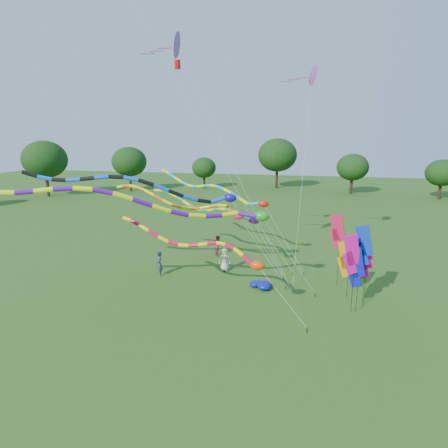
% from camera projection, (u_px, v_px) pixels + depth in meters
% --- Properties ---
extents(ground, '(160.00, 160.00, 0.00)m').
position_uv_depth(ground, '(245.00, 320.00, 21.38)').
color(ground, '#225115').
rests_on(ground, ground).
extents(tree_ring, '(116.82, 119.97, 9.72)m').
position_uv_depth(tree_ring, '(324.00, 212.00, 24.22)').
color(tree_ring, '#382314').
rests_on(tree_ring, ground).
extents(tube_kite_red, '(11.67, 2.96, 5.70)m').
position_uv_depth(tube_kite_red, '(206.00, 247.00, 22.12)').
color(tube_kite_red, black).
rests_on(tube_kite_red, ground).
extents(tube_kite_orange, '(13.10, 2.23, 7.22)m').
position_uv_depth(tube_kite_orange, '(191.00, 204.00, 27.00)').
color(tube_kite_orange, black).
rests_on(tube_kite_orange, ground).
extents(tube_kite_purple, '(16.68, 6.81, 8.37)m').
position_uv_depth(tube_kite_purple, '(167.00, 206.00, 21.23)').
color(tube_kite_purple, black).
rests_on(tube_kite_purple, ground).
extents(tube_kite_blue, '(16.45, 5.01, 8.64)m').
position_uv_depth(tube_kite_blue, '(153.00, 188.00, 24.72)').
color(tube_kite_blue, black).
rests_on(tube_kite_blue, ground).
extents(tube_kite_cyan, '(13.22, 6.22, 7.72)m').
position_uv_depth(tube_kite_cyan, '(219.00, 191.00, 31.12)').
color(tube_kite_cyan, black).
rests_on(tube_kite_cyan, ground).
extents(tube_kite_green, '(11.85, 2.97, 6.35)m').
position_uv_depth(tube_kite_green, '(217.00, 210.00, 29.85)').
color(tube_kite_green, black).
rests_on(tube_kite_green, ground).
extents(delta_kite_high_a, '(9.77, 1.67, 17.00)m').
position_uv_depth(delta_kite_high_a, '(175.00, 45.00, 22.32)').
color(delta_kite_high_a, black).
rests_on(delta_kite_high_a, ground).
extents(delta_kite_high_c, '(3.14, 7.26, 15.72)m').
position_uv_depth(delta_kite_high_c, '(312.00, 75.00, 27.16)').
color(delta_kite_high_c, black).
rests_on(delta_kite_high_c, ground).
extents(banner_pole_red, '(1.11, 0.50, 5.12)m').
position_uv_depth(banner_pole_red, '(337.00, 232.00, 25.58)').
color(banner_pole_red, black).
rests_on(banner_pole_red, ground).
extents(banner_pole_orange, '(1.16, 0.24, 3.86)m').
position_uv_depth(banner_pole_orange, '(345.00, 259.00, 23.82)').
color(banner_pole_orange, black).
rests_on(banner_pole_orange, ground).
extents(banner_pole_magenta_a, '(1.11, 0.50, 4.85)m').
position_uv_depth(banner_pole_magenta_a, '(351.00, 255.00, 21.55)').
color(banner_pole_magenta_a, black).
rests_on(banner_pole_magenta_a, ground).
extents(banner_pole_magenta_b, '(1.16, 0.24, 4.29)m').
position_uv_depth(banner_pole_magenta_b, '(364.00, 259.00, 22.49)').
color(banner_pole_magenta_b, black).
rests_on(banner_pole_magenta_b, ground).
extents(banner_pole_blue_b, '(1.15, 0.36, 5.25)m').
position_uv_depth(banner_pole_blue_b, '(363.00, 246.00, 21.93)').
color(banner_pole_blue_b, black).
rests_on(banner_pole_blue_b, ground).
extents(banner_pole_blue_a, '(1.16, 0.29, 4.03)m').
position_uv_depth(banner_pole_blue_a, '(355.00, 268.00, 21.81)').
color(banner_pole_blue_a, black).
rests_on(banner_pole_blue_a, ground).
extents(blue_nylon_heap, '(1.70, 1.50, 0.52)m').
position_uv_depth(blue_nylon_heap, '(259.00, 284.00, 25.94)').
color(blue_nylon_heap, '#0B1696').
rests_on(blue_nylon_heap, ground).
extents(person_a, '(0.96, 0.70, 1.80)m').
position_uv_depth(person_a, '(225.00, 260.00, 28.92)').
color(person_a, beige).
rests_on(person_a, ground).
extents(person_b, '(0.65, 0.79, 1.85)m').
position_uv_depth(person_b, '(159.00, 264.00, 27.97)').
color(person_b, '#3B4553').
rests_on(person_b, ground).
extents(person_c, '(1.03, 1.09, 1.78)m').
position_uv_depth(person_c, '(218.00, 245.00, 32.73)').
color(person_c, brown).
rests_on(person_c, ground).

